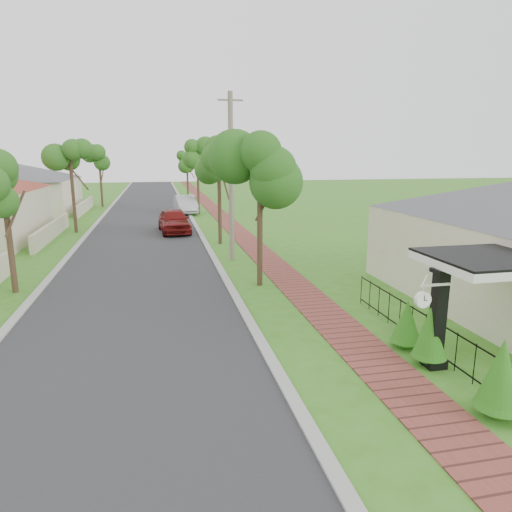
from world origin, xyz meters
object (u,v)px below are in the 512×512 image
object	(u,v)px
parked_car_white	(186,205)
near_tree	(260,172)
parked_car_red	(174,221)
porch_post	(437,324)
utility_pole	(231,178)
station_clock	(424,298)

from	to	relation	value
parked_car_white	near_tree	bearing A→B (deg)	-90.23
parked_car_red	near_tree	distance (m)	14.37
porch_post	near_tree	bearing A→B (deg)	108.41
porch_post	near_tree	xyz separation A→B (m)	(-2.66, 8.00, 3.38)
parked_car_red	utility_pole	size ratio (longest dim) A/B	0.59
parked_car_red	parked_car_white	distance (m)	10.31
parked_car_red	station_clock	distance (m)	22.55
porch_post	utility_pole	world-z (taller)	utility_pole
near_tree	utility_pole	size ratio (longest dim) A/B	0.70
parked_car_white	utility_pole	distance (m)	19.48
porch_post	near_tree	size ratio (longest dim) A/B	0.45
porch_post	parked_car_red	size ratio (longest dim) A/B	0.53
porch_post	parked_car_white	distance (m)	32.08
porch_post	utility_pole	size ratio (longest dim) A/B	0.31
porch_post	parked_car_white	size ratio (longest dim) A/B	0.53
parked_car_red	near_tree	xyz separation A→B (m)	(2.89, -13.59, 3.69)
porch_post	station_clock	world-z (taller)	porch_post
porch_post	station_clock	size ratio (longest dim) A/B	2.92
parked_car_white	station_clock	distance (m)	32.41
near_tree	utility_pole	xyz separation A→B (m)	(-0.38, 4.64, -0.42)
parked_car_red	station_clock	bearing A→B (deg)	-82.04
parked_car_red	parked_car_white	bearing A→B (deg)	77.68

